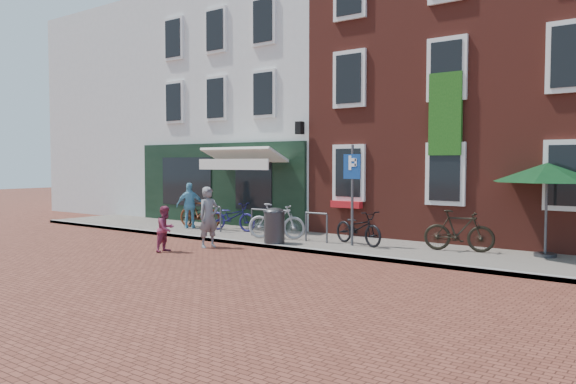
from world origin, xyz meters
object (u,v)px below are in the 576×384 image
Objects in this scene: woman at (209,217)px; cafe_person at (190,205)px; bicycle_0 at (197,214)px; bicycle_5 at (459,231)px; parasol at (547,169)px; bicycle_1 at (200,213)px; parking_sign at (352,181)px; boy at (166,229)px; bicycle_3 at (276,221)px; litter_bin at (274,224)px; bicycle_4 at (358,228)px; bicycle_2 at (232,217)px.

cafe_person is (-3.10, 2.24, 0.04)m from woman.
bicycle_0 is 8.98m from bicycle_5.
parasol reaches higher than bicycle_1.
parking_sign is 1.57× the size of bicycle_1.
cafe_person is (-2.72, 3.42, 0.27)m from boy.
bicycle_3 is at bearing -168.88° from parasol.
boy reaches higher than litter_bin.
bicycle_4 is 2.61m from bicycle_5.
parking_sign is at bearing -46.46° from woman.
woman is 0.97× the size of bicycle_3.
boy is at bearing 174.33° from woman.
parking_sign is at bearing 91.89° from bicycle_5.
cafe_person is 0.90× the size of bicycle_3.
litter_bin is 4.51m from bicycle_1.
litter_bin reaches higher than bicycle_3.
parking_sign is 1.75× the size of cafe_person.
bicycle_5 is (2.55, 0.52, 0.05)m from bicycle_4.
boy is at bearing 136.99° from bicycle_3.
bicycle_0 is at bearing 77.16° from bicycle_5.
parasol is at bearing -91.24° from bicycle_5.
litter_bin is at bearing -161.92° from parasol.
bicycle_3 is (3.98, -0.37, -0.25)m from cafe_person.
bicycle_3 is (-0.50, 0.74, -0.03)m from litter_bin.
bicycle_1 is at bearing -97.23° from bicycle_0.
bicycle_0 is (-6.36, 0.52, -1.26)m from parking_sign.
bicycle_3 is at bearing -113.83° from bicycle_2.
woman is 0.97× the size of bicycle_5.
litter_bin reaches higher than bicycle_4.
cafe_person is at bearing 178.08° from parking_sign.
boy is 7.43m from bicycle_5.
bicycle_3 is at bearing -30.89° from boy.
boy reaches higher than bicycle_1.
cafe_person reaches higher than bicycle_1.
boy is at bearing 84.46° from cafe_person.
parasol is at bearing 141.16° from cafe_person.
bicycle_3 is at bearing -106.67° from bicycle_1.
parasol is 1.45× the size of bicycle_3.
cafe_person is at bearing 29.88° from boy.
bicycle_0 is at bearing 71.42° from bicycle_1.
bicycle_0 is (-10.87, -0.69, -1.60)m from parasol.
bicycle_4 is (6.42, -0.27, 0.00)m from bicycle_0.
bicycle_1 is 1.00× the size of bicycle_5.
bicycle_2 is (1.60, 0.00, 0.00)m from bicycle_0.
bicycle_0 is 0.16m from bicycle_1.
cafe_person reaches higher than boy.
woman is 0.97× the size of bicycle_1.
boy is 4.48m from bicycle_1.
litter_bin is 3.17m from bicycle_2.
woman is 0.94× the size of bicycle_4.
bicycle_0 and bicycle_2 have the same top height.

